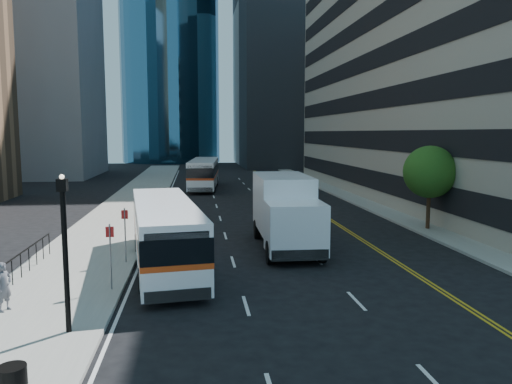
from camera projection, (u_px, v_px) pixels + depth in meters
ground at (316, 271)px, 21.83m from camera, size 160.00×160.00×0.00m
sidewalk_west at (137, 199)px, 45.20m from camera, size 5.00×90.00×0.15m
sidewalk_east at (345, 195)px, 47.55m from camera, size 2.00×90.00×0.15m
office_tower_north at (320, 1)px, 91.41m from camera, size 30.00×28.00×60.00m
midrise_west at (24, 48)px, 67.63m from camera, size 18.00×18.00×35.00m
street_tree at (430, 172)px, 30.37m from camera, size 3.20×3.20×5.10m
lamp_post at (65, 247)px, 14.51m from camera, size 0.28×0.28×4.56m
bus_front at (165, 232)px, 22.27m from camera, size 4.01×11.69×2.96m
bus_rear at (204, 173)px, 53.76m from camera, size 3.66×12.34×3.14m
box_truck at (286, 211)px, 25.94m from camera, size 2.88×7.89×3.75m
pedestrian at (4, 287)px, 16.46m from camera, size 0.60×0.71×1.65m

